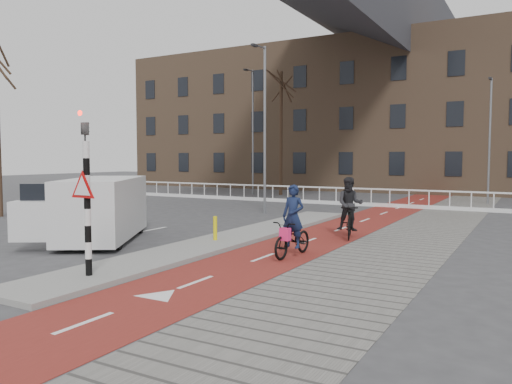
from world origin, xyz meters
The scene contains 15 objects.
ground centered at (0.00, 0.00, 0.00)m, with size 120.00×120.00×0.00m, color #38383A.
bike_lane centered at (1.50, 10.00, 0.01)m, with size 2.50×60.00×0.01m, color maroon.
sidewalk centered at (4.30, 10.00, 0.01)m, with size 3.00×60.00×0.01m, color slate.
curb_island centered at (-0.70, 4.00, 0.06)m, with size 1.80×16.00×0.12m, color gray.
traffic_signal centered at (-0.60, -2.02, 1.99)m, with size 0.80×0.80×3.68m.
bollard centered at (-0.80, 3.14, 0.49)m, with size 0.12×0.12×0.73m, color yellow.
cyclist_near centered at (2.13, 2.51, 0.65)m, with size 0.75×1.88×1.92m.
cyclist_far centered at (2.45, 6.21, 0.84)m, with size 1.04×1.94×2.00m.
van centered at (-4.20, 1.86, 1.05)m, with size 4.00×4.92×1.99m.
railing centered at (-5.00, 17.00, 0.31)m, with size 28.00×0.10×0.99m.
townhouse_row centered at (-3.00, 32.00, 7.81)m, with size 46.00×10.00×15.90m.
tree_mid centered at (-8.00, 22.07, 4.31)m, with size 0.24×0.24×8.61m, color #302015.
streetlight_near centered at (-3.46, 11.27, 3.90)m, with size 0.12×0.12×7.81m, color slate.
streetlight_left centered at (-9.91, 21.45, 4.40)m, with size 0.12×0.12×8.80m, color slate.
streetlight_right centered at (5.37, 21.86, 3.56)m, with size 0.12×0.12×7.12m, color slate.
Camera 1 is at (7.73, -9.46, 2.66)m, focal length 35.00 mm.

